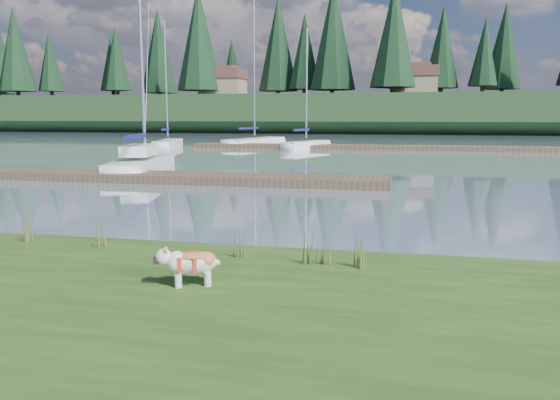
# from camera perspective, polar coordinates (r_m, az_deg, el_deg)

# --- Properties ---
(ground) EXTENTS (200.00, 200.00, 0.00)m
(ground) POSITION_cam_1_polar(r_m,az_deg,el_deg) (40.19, 6.31, 5.32)
(ground) COLOR #7D93A7
(ground) RESTS_ON ground
(ridge) EXTENTS (200.00, 20.00, 5.00)m
(ridge) POSITION_cam_1_polar(r_m,az_deg,el_deg) (82.99, 9.55, 8.79)
(ridge) COLOR black
(ridge) RESTS_ON ground
(bulldog) EXTENTS (0.81, 0.52, 0.48)m
(bulldog) POSITION_cam_1_polar(r_m,az_deg,el_deg) (6.93, -9.33, -6.38)
(bulldog) COLOR silver
(bulldog) RESTS_ON bank
(sailboat_main) EXTENTS (3.60, 8.41, 11.95)m
(sailboat_main) POSITION_cam_1_polar(r_m,az_deg,el_deg) (25.50, -13.91, 4.04)
(sailboat_main) COLOR white
(sailboat_main) RESTS_ON ground
(dock_near) EXTENTS (16.00, 2.00, 0.30)m
(dock_near) POSITION_cam_1_polar(r_m,az_deg,el_deg) (20.73, -11.14, 2.32)
(dock_near) COLOR #4C3D2C
(dock_near) RESTS_ON ground
(dock_far) EXTENTS (26.00, 2.20, 0.30)m
(dock_far) POSITION_cam_1_polar(r_m,az_deg,el_deg) (40.01, 9.18, 5.46)
(dock_far) COLOR #4C3D2C
(dock_far) RESTS_ON ground
(sailboat_bg_0) EXTENTS (2.66, 6.55, 9.50)m
(sailboat_bg_0) POSITION_cam_1_polar(r_m,az_deg,el_deg) (43.17, -11.48, 5.88)
(sailboat_bg_0) COLOR white
(sailboat_bg_0) RESTS_ON ground
(sailboat_bg_1) EXTENTS (3.85, 8.62, 12.59)m
(sailboat_bg_1) POSITION_cam_1_polar(r_m,az_deg,el_deg) (45.71, -2.19, 6.20)
(sailboat_bg_1) COLOR white
(sailboat_bg_1) RESTS_ON ground
(sailboat_bg_2) EXTENTS (3.24, 5.55, 8.65)m
(sailboat_bg_2) POSITION_cam_1_polar(r_m,az_deg,el_deg) (40.34, 3.13, 5.86)
(sailboat_bg_2) COLOR white
(sailboat_bg_2) RESTS_ON ground
(weed_0) EXTENTS (0.17, 0.14, 0.54)m
(weed_0) POSITION_cam_1_polar(r_m,az_deg,el_deg) (9.23, -18.50, -3.36)
(weed_0) COLOR #475B23
(weed_0) RESTS_ON bank
(weed_1) EXTENTS (0.17, 0.14, 0.47)m
(weed_1) POSITION_cam_1_polar(r_m,az_deg,el_deg) (8.17, -4.50, -4.68)
(weed_1) COLOR #475B23
(weed_1) RESTS_ON bank
(weed_2) EXTENTS (0.17, 0.14, 0.58)m
(weed_2) POSITION_cam_1_polar(r_m,az_deg,el_deg) (7.79, 3.18, -4.98)
(weed_2) COLOR #475B23
(weed_2) RESTS_ON bank
(weed_3) EXTENTS (0.17, 0.14, 0.62)m
(weed_3) POSITION_cam_1_polar(r_m,az_deg,el_deg) (10.04, -24.88, -2.56)
(weed_3) COLOR #475B23
(weed_3) RESTS_ON bank
(weed_4) EXTENTS (0.17, 0.14, 0.43)m
(weed_4) POSITION_cam_1_polar(r_m,az_deg,el_deg) (7.83, 4.66, -5.40)
(weed_4) COLOR #475B23
(weed_4) RESTS_ON bank
(weed_5) EXTENTS (0.17, 0.14, 0.61)m
(weed_5) POSITION_cam_1_polar(r_m,az_deg,el_deg) (7.65, 8.64, -5.25)
(weed_5) COLOR #475B23
(weed_5) RESTS_ON bank
(mud_lip) EXTENTS (60.00, 0.50, 0.14)m
(mud_lip) POSITION_cam_1_polar(r_m,az_deg,el_deg) (9.61, -14.32, -5.80)
(mud_lip) COLOR #33281C
(mud_lip) RESTS_ON ground
(conifer_0) EXTENTS (5.72, 5.72, 14.15)m
(conifer_0) POSITION_cam_1_polar(r_m,az_deg,el_deg) (97.59, -25.93, 14.00)
(conifer_0) COLOR #382619
(conifer_0) RESTS_ON ridge
(conifer_1) EXTENTS (4.40, 4.40, 11.30)m
(conifer_1) POSITION_cam_1_polar(r_m,az_deg,el_deg) (92.61, -16.75, 13.98)
(conifer_1) COLOR #382619
(conifer_1) RESTS_ON ridge
(conifer_2) EXTENTS (6.60, 6.60, 16.05)m
(conifer_2) POSITION_cam_1_polar(r_m,az_deg,el_deg) (83.93, -8.49, 16.38)
(conifer_2) COLOR #382619
(conifer_2) RESTS_ON ridge
(conifer_3) EXTENTS (4.84, 4.84, 12.25)m
(conifer_3) POSITION_cam_1_polar(r_m,az_deg,el_deg) (83.63, 2.57, 15.24)
(conifer_3) COLOR #382619
(conifer_3) RESTS_ON ridge
(conifer_4) EXTENTS (6.16, 6.16, 15.10)m
(conifer_4) POSITION_cam_1_polar(r_m,az_deg,el_deg) (76.64, 11.82, 16.68)
(conifer_4) COLOR #382619
(conifer_4) RESTS_ON ridge
(conifer_5) EXTENTS (3.96, 3.96, 10.35)m
(conifer_5) POSITION_cam_1_polar(r_m,az_deg,el_deg) (81.04, 20.59, 14.26)
(conifer_5) COLOR #382619
(conifer_5) RESTS_ON ridge
(house_0) EXTENTS (6.30, 5.30, 4.65)m
(house_0) POSITION_cam_1_polar(r_m,az_deg,el_deg) (84.22, -5.94, 12.14)
(house_0) COLOR gray
(house_0) RESTS_ON ridge
(house_1) EXTENTS (6.30, 5.30, 4.65)m
(house_1) POSITION_cam_1_polar(r_m,az_deg,el_deg) (81.05, 13.90, 12.06)
(house_1) COLOR gray
(house_1) RESTS_ON ridge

